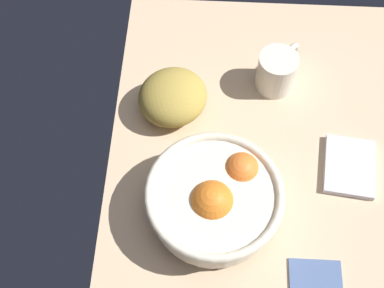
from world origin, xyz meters
TOP-DOWN VIEW (x-y plane):
  - ground_plane at (0.00, 0.00)cm, footprint 79.07×61.26cm
  - fruit_bowl at (10.95, -10.45)cm, footprint 23.47×23.47cm
  - bread_loaf at (-10.23, -19.24)cm, footprint 18.52×18.61cm
  - napkin_folded at (1.33, 14.34)cm, footprint 12.93×10.45cm
  - mug at (-17.49, 1.07)cm, footprint 10.86×8.86cm

SIDE VIEW (x-z plane):
  - ground_plane at x=0.00cm, z-range -3.00..0.00cm
  - napkin_folded at x=1.33cm, z-range 0.00..1.31cm
  - bread_loaf at x=-10.23cm, z-range 0.00..8.01cm
  - mug at x=-17.49cm, z-range 0.00..8.23cm
  - fruit_bowl at x=10.95cm, z-range 0.28..10.45cm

